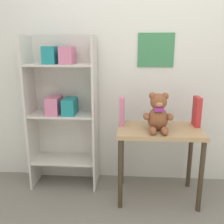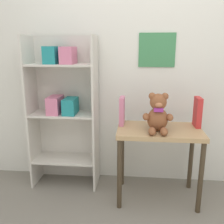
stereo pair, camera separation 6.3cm
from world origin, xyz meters
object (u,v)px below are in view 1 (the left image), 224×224
at_px(book_standing_pink, 122,111).
at_px(bookshelf_side, 63,105).
at_px(book_standing_blue, 159,111).
at_px(teddy_bear, 158,114).
at_px(display_table, 159,140).
at_px(book_standing_red, 197,112).

bearing_deg(book_standing_pink, bookshelf_side, 169.61).
bearing_deg(book_standing_blue, teddy_bear, -99.93).
bearing_deg(book_standing_pink, display_table, -13.79).
distance_m(bookshelf_side, teddy_bear, 0.89).
distance_m(bookshelf_side, display_table, 0.93).
bearing_deg(bookshelf_side, book_standing_red, -5.44).
relative_size(bookshelf_side, display_table, 2.00).
distance_m(display_table, book_standing_pink, 0.40).
bearing_deg(teddy_bear, display_table, 69.47).
bearing_deg(book_standing_blue, display_table, -90.19).
relative_size(display_table, book_standing_blue, 2.69).
xyz_separation_m(book_standing_blue, book_standing_red, (0.32, 0.01, -0.00)).
xyz_separation_m(book_standing_pink, book_standing_blue, (0.32, -0.01, 0.01)).
height_order(book_standing_pink, book_standing_blue, book_standing_blue).
bearing_deg(bookshelf_side, teddy_bear, -18.08).
xyz_separation_m(teddy_bear, book_standing_pink, (-0.30, 0.16, -0.02)).
relative_size(teddy_bear, book_standing_red, 1.24).
bearing_deg(book_standing_red, book_standing_blue, -179.27).
distance_m(teddy_bear, book_standing_pink, 0.34).
height_order(book_standing_pink, book_standing_red, book_standing_red).
xyz_separation_m(bookshelf_side, book_standing_red, (1.19, -0.11, -0.01)).
relative_size(book_standing_pink, book_standing_red, 0.97).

